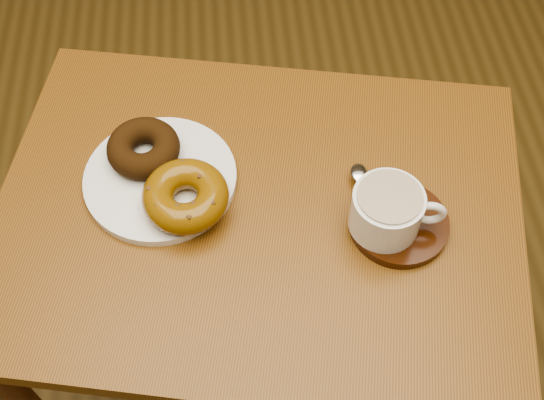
{
  "coord_description": "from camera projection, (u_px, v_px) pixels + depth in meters",
  "views": [
    {
      "loc": [
        0.15,
        -0.47,
        1.47
      ],
      "look_at": [
        0.19,
        0.04,
        0.7
      ],
      "focal_mm": 45.0,
      "sensor_mm": 36.0,
      "label": 1
    }
  ],
  "objects": [
    {
      "name": "donut_cinnamon",
      "position": [
        143.0,
        148.0,
        0.96
      ],
      "size": [
        0.13,
        0.13,
        0.04
      ],
      "primitive_type": "torus",
      "rotation": [
        0.0,
        0.0,
        -0.32
      ],
      "color": "black",
      "rests_on": "donut_plate"
    },
    {
      "name": "teaspoon",
      "position": [
        359.0,
        179.0,
        0.95
      ],
      "size": [
        0.03,
        0.11,
        0.01
      ],
      "rotation": [
        0.0,
        0.0,
        -0.22
      ],
      "color": "silver",
      "rests_on": "saucer"
    },
    {
      "name": "saucer",
      "position": [
        399.0,
        223.0,
        0.92
      ],
      "size": [
        0.16,
        0.16,
        0.01
      ],
      "primitive_type": "cylinder",
      "rotation": [
        0.0,
        0.0,
        -0.25
      ],
      "color": "#321506",
      "rests_on": "cafe_table"
    },
    {
      "name": "donut_caramel",
      "position": [
        185.0,
        196.0,
        0.91
      ],
      "size": [
        0.14,
        0.14,
        0.04
      ],
      "rotation": [
        0.0,
        0.0,
        0.18
      ],
      "color": "brown",
      "rests_on": "donut_plate"
    },
    {
      "name": "coffee_cup",
      "position": [
        388.0,
        210.0,
        0.88
      ],
      "size": [
        0.12,
        0.09,
        0.07
      ],
      "rotation": [
        0.0,
        0.0,
        -0.18
      ],
      "color": "white",
      "rests_on": "saucer"
    },
    {
      "name": "cafe_table",
      "position": [
        259.0,
        248.0,
        1.03
      ],
      "size": [
        0.82,
        0.68,
        0.68
      ],
      "rotation": [
        0.0,
        0.0,
        -0.2
      ],
      "color": "brown",
      "rests_on": "ground"
    },
    {
      "name": "donut_plate",
      "position": [
        160.0,
        178.0,
        0.96
      ],
      "size": [
        0.25,
        0.25,
        0.01
      ],
      "primitive_type": "cylinder",
      "rotation": [
        0.0,
        0.0,
        -0.17
      ],
      "color": "white",
      "rests_on": "cafe_table"
    }
  ]
}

